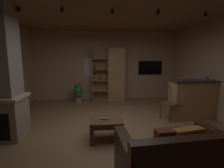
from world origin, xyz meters
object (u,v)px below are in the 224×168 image
Objects in this scene: dining_chair at (173,101)px; coffee_table at (106,123)px; leather_couch at (176,163)px; potted_floor_plant at (78,92)px; kitchen_bar_counter at (197,99)px; bookshelf_cabinet at (114,75)px; tissue_box at (206,78)px; wall_mounted_tv at (150,68)px; table_book_0 at (104,119)px.

coffee_table is at bearing -152.54° from dining_chair.
leather_couch is 2.07× the size of potted_floor_plant.
kitchen_bar_counter is at bearing 7.42° from dining_chair.
kitchen_bar_counter is at bearing 22.16° from coffee_table.
dining_chair is at bearing 65.98° from leather_couch.
dining_chair is (1.90, 0.99, 0.18)m from coffee_table.
dining_chair is (1.41, -2.26, -0.51)m from bookshelf_cabinet.
tissue_box is at bearing -42.15° from bookshelf_cabinet.
bookshelf_cabinet is 2.12× the size of wall_mounted_tv.
bookshelf_cabinet is 2.72m from dining_chair.
kitchen_bar_counter is 3.06m from leather_couch.
kitchen_bar_counter is at bearing 22.42° from table_book_0.
tissue_box is 4.35m from potted_floor_plant.
coffee_table is at bearing -157.84° from kitchen_bar_counter.
dining_chair is at bearing -172.58° from kitchen_bar_counter.
leather_couch reaches higher than table_book_0.
bookshelf_cabinet is at bearing 135.32° from kitchen_bar_counter.
dining_chair is at bearing -92.99° from wall_mounted_tv.
leather_couch is 1.61m from table_book_0.
leather_couch is 4.75m from potted_floor_plant.
bookshelf_cabinet reaches higher than leather_couch.
kitchen_bar_counter reaches higher than potted_floor_plant.
leather_couch is 1.69× the size of dining_chair.
tissue_box reaches higher than leather_couch.
coffee_table is 3.18m from potted_floor_plant.
dining_chair is 0.93× the size of wall_mounted_tv.
wall_mounted_tv is (0.13, 2.47, 0.78)m from dining_chair.
tissue_box is 3.28m from leather_couch.
tissue_box is 0.12× the size of wall_mounted_tv.
leather_couch is 2.58m from dining_chair.
tissue_box is 2.54m from wall_mounted_tv.
dining_chair is at bearing -174.81° from tissue_box.
potted_floor_plant is (-3.81, 1.97, -0.74)m from tissue_box.
potted_floor_plant is (-0.92, 3.04, 0.05)m from coffee_table.
kitchen_bar_counter is at bearing 53.41° from leather_couch.
wall_mounted_tv is (1.18, 4.82, 1.00)m from leather_couch.
tissue_box reaches higher than dining_chair.
leather_couch is at bearing -129.81° from tissue_box.
leather_couch is (0.37, -4.61, -0.73)m from bookshelf_cabinet.
table_book_0 is 0.13× the size of wall_mounted_tv.
leather_couch is 11.89× the size of table_book_0.
bookshelf_cabinet is 17.41× the size of tissue_box.
coffee_table is 0.11m from table_book_0.
kitchen_bar_counter is 0.78m from dining_chair.
tissue_box is 0.08× the size of leather_couch.
table_book_0 is (-2.92, -1.11, -0.69)m from tissue_box.
potted_floor_plant is at bearing 152.67° from tissue_box.
leather_couch is at bearing -114.02° from dining_chair.
bookshelf_cabinet is 4.68m from leather_couch.
table_book_0 is at bearing -99.06° from bookshelf_cabinet.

